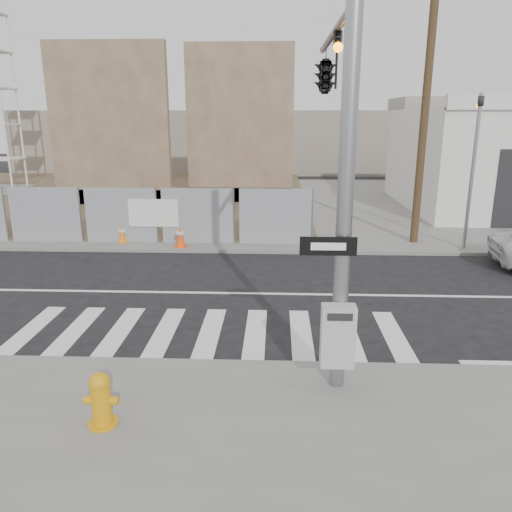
{
  "coord_description": "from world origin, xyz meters",
  "views": [
    {
      "loc": [
        1.43,
        -12.57,
        4.59
      ],
      "look_at": [
        0.96,
        -1.25,
        1.4
      ],
      "focal_mm": 35.0,
      "sensor_mm": 36.0,
      "label": 1
    }
  ],
  "objects_px": {
    "signal_pole": "(331,106)",
    "fire_hydrant": "(101,399)",
    "traffic_cone_d": "(180,236)",
    "traffic_cone_c": "(122,234)"
  },
  "relations": [
    {
      "from": "signal_pole",
      "to": "fire_hydrant",
      "type": "height_order",
      "value": "signal_pole"
    },
    {
      "from": "fire_hydrant",
      "to": "traffic_cone_d",
      "type": "distance_m",
      "value": 10.56
    },
    {
      "from": "traffic_cone_c",
      "to": "traffic_cone_d",
      "type": "bearing_deg",
      "value": -14.13
    },
    {
      "from": "traffic_cone_c",
      "to": "traffic_cone_d",
      "type": "xyz_separation_m",
      "value": [
        2.26,
        -0.57,
        0.05
      ]
    },
    {
      "from": "signal_pole",
      "to": "traffic_cone_c",
      "type": "distance_m",
      "value": 10.62
    },
    {
      "from": "signal_pole",
      "to": "traffic_cone_d",
      "type": "distance_m",
      "value": 8.92
    },
    {
      "from": "signal_pole",
      "to": "traffic_cone_d",
      "type": "xyz_separation_m",
      "value": [
        -4.44,
        6.44,
        -4.29
      ]
    },
    {
      "from": "traffic_cone_c",
      "to": "traffic_cone_d",
      "type": "distance_m",
      "value": 2.33
    },
    {
      "from": "fire_hydrant",
      "to": "traffic_cone_c",
      "type": "relative_size",
      "value": 1.29
    },
    {
      "from": "traffic_cone_d",
      "to": "fire_hydrant",
      "type": "bearing_deg",
      "value": -85.63
    }
  ]
}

